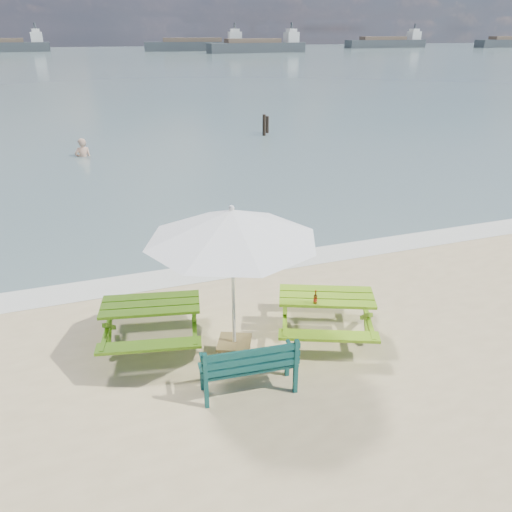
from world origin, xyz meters
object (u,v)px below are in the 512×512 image
object	(u,v)px
beer_bottle	(315,299)
swimmer	(84,160)
picnic_table_left	(152,324)
park_bench	(248,375)
picnic_table_right	(325,315)
patio_umbrella	(232,225)
side_table	(235,350)

from	to	relation	value
beer_bottle	swimmer	bearing A→B (deg)	101.80
beer_bottle	swimmer	xyz separation A→B (m)	(-3.32, 15.87, -1.03)
picnic_table_left	park_bench	world-z (taller)	park_bench
park_bench	swimmer	distance (m)	16.80
picnic_table_left	park_bench	xyz separation A→B (m)	(1.15, -1.74, -0.10)
picnic_table_right	beer_bottle	distance (m)	0.61
picnic_table_left	picnic_table_right	size ratio (longest dim) A/B	0.92
picnic_table_right	patio_umbrella	world-z (taller)	patio_umbrella
picnic_table_left	patio_umbrella	world-z (taller)	patio_umbrella
picnic_table_right	patio_umbrella	distance (m)	2.64
park_bench	picnic_table_right	bearing A→B (deg)	29.83
picnic_table_right	patio_umbrella	xyz separation A→B (m)	(-1.73, -0.19, 1.99)
park_bench	beer_bottle	bearing A→B (deg)	29.48
picnic_table_left	beer_bottle	world-z (taller)	beer_bottle
patio_umbrella	picnic_table_right	bearing A→B (deg)	6.27
side_table	patio_umbrella	xyz separation A→B (m)	(-0.00, -0.00, 2.18)
picnic_table_left	side_table	distance (m)	1.51
park_bench	beer_bottle	xyz separation A→B (m)	(1.46, 0.82, 0.59)
picnic_table_right	side_table	xyz separation A→B (m)	(-1.73, -0.19, -0.20)
picnic_table_left	park_bench	bearing A→B (deg)	-56.53
side_table	swimmer	world-z (taller)	swimmer
side_table	swimmer	xyz separation A→B (m)	(-1.89, 15.87, -0.35)
picnic_table_left	picnic_table_right	xyz separation A→B (m)	(2.92, -0.73, -0.00)
park_bench	beer_bottle	size ratio (longest dim) A/B	6.04
picnic_table_left	beer_bottle	size ratio (longest dim) A/B	8.69
picnic_table_right	swimmer	distance (m)	16.10
picnic_table_left	patio_umbrella	xyz separation A→B (m)	(1.18, -0.92, 1.99)
beer_bottle	park_bench	bearing A→B (deg)	-150.52
picnic_table_left	park_bench	distance (m)	2.09
swimmer	patio_umbrella	bearing A→B (deg)	-83.20
patio_umbrella	side_table	bearing A→B (deg)	75.96
picnic_table_left	side_table	bearing A→B (deg)	-37.73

